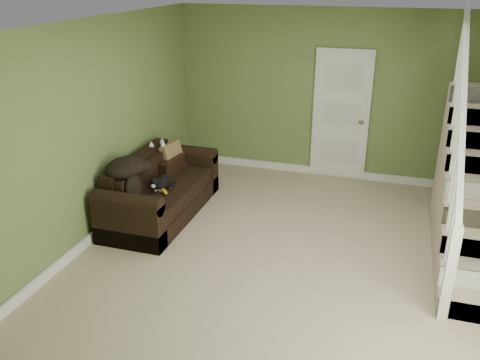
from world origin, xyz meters
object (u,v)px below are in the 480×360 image
Objects in this scene: side_table at (161,177)px; banana at (164,191)px; sofa at (159,193)px; cat at (161,183)px.

side_table reaches higher than banana.
cat is at bearing -51.92° from sofa.
side_table is 4.17× the size of banana.
banana is at bearing -61.11° from side_table.
side_table is (-0.20, 0.48, 0.02)m from sofa.
side_table is 1.73× the size of cat.
sofa is 9.81× the size of banana.
side_table is at bearing 120.18° from cat.
sofa is 4.06× the size of cat.
sofa is 0.52m from side_table.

